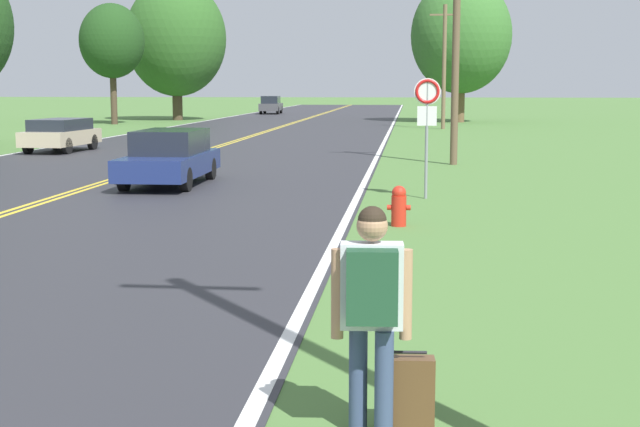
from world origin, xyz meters
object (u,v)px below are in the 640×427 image
(fire_hydrant, at_px, (399,206))
(car_dark_grey_sedan_mid_near, at_px, (271,105))
(hitchhiker_person, at_px, (372,299))
(suitcase, at_px, (407,395))
(tree_mid_treeline, at_px, (112,41))
(traffic_sign, at_px, (427,108))
(tree_left_verge, at_px, (176,39))
(tree_behind_sign, at_px, (461,36))
(car_dark_blue_sedan_nearest, at_px, (170,157))
(car_champagne_hatchback_approaching, at_px, (61,134))

(fire_hydrant, relative_size, car_dark_grey_sedan_mid_near, 0.17)
(hitchhiker_person, relative_size, suitcase, 2.71)
(suitcase, xyz_separation_m, tree_mid_treeline, (-19.88, 52.06, 5.20))
(fire_hydrant, height_order, traffic_sign, traffic_sign)
(tree_left_verge, bearing_deg, tree_behind_sign, -5.02)
(tree_mid_treeline, relative_size, car_dark_blue_sedan_nearest, 1.72)
(hitchhiker_person, distance_m, tree_mid_treeline, 55.94)
(tree_behind_sign, height_order, tree_mid_treeline, tree_behind_sign)
(tree_mid_treeline, height_order, car_dark_grey_sedan_mid_near, tree_mid_treeline)
(traffic_sign, bearing_deg, hitchhiker_person, -92.50)
(hitchhiker_person, xyz_separation_m, tree_mid_treeline, (-19.61, 52.20, 4.44))
(suitcase, height_order, traffic_sign, traffic_sign)
(tree_left_verge, bearing_deg, traffic_sign, -68.59)
(suitcase, relative_size, car_champagne_hatchback_approaching, 0.16)
(traffic_sign, xyz_separation_m, tree_behind_sign, (3.05, 43.78, 3.97))
(tree_mid_treeline, height_order, car_champagne_hatchback_approaching, tree_mid_treeline)
(tree_mid_treeline, relative_size, car_dark_grey_sedan_mid_near, 1.81)
(car_dark_grey_sedan_mid_near, bearing_deg, suitcase, -171.95)
(traffic_sign, bearing_deg, car_dark_grey_sedan_mid_near, 102.21)
(car_dark_grey_sedan_mid_near, bearing_deg, tree_behind_sign, -138.35)
(tree_left_verge, relative_size, car_dark_blue_sedan_nearest, 2.23)
(tree_left_verge, xyz_separation_m, car_dark_blue_sedan_nearest, (11.29, -43.40, -5.32))
(traffic_sign, height_order, car_dark_blue_sedan_nearest, traffic_sign)
(tree_left_verge, bearing_deg, suitcase, -73.62)
(fire_hydrant, distance_m, traffic_sign, 4.48)
(traffic_sign, xyz_separation_m, car_dark_blue_sedan_nearest, (-6.60, 2.22, -1.34))
(tree_behind_sign, height_order, car_champagne_hatchback_approaching, tree_behind_sign)
(suitcase, xyz_separation_m, car_dark_blue_sedan_nearest, (-6.24, 16.26, 0.44))
(suitcase, bearing_deg, tree_left_verge, 13.17)
(car_dark_blue_sedan_nearest, bearing_deg, tree_mid_treeline, -159.86)
(hitchhiker_person, xyz_separation_m, traffic_sign, (0.62, 14.19, 1.02))
(car_champagne_hatchback_approaching, bearing_deg, suitcase, -150.67)
(hitchhiker_person, height_order, car_dark_grey_sedan_mid_near, hitchhiker_person)
(traffic_sign, height_order, tree_mid_treeline, tree_mid_treeline)
(hitchhiker_person, xyz_separation_m, car_dark_blue_sedan_nearest, (-5.98, 16.40, -0.32))
(suitcase, relative_size, car_dark_blue_sedan_nearest, 0.14)
(car_champagne_hatchback_approaching, bearing_deg, hitchhiker_person, -151.24)
(hitchhiker_person, relative_size, car_champagne_hatchback_approaching, 0.43)
(suitcase, height_order, tree_behind_sign, tree_behind_sign)
(suitcase, distance_m, traffic_sign, 14.16)
(tree_behind_sign, xyz_separation_m, car_dark_blue_sedan_nearest, (-9.64, -41.57, -5.32))
(suitcase, distance_m, tree_behind_sign, 58.21)
(hitchhiker_person, relative_size, tree_behind_sign, 0.17)
(hitchhiker_person, height_order, fire_hydrant, hitchhiker_person)
(tree_left_verge, distance_m, tree_mid_treeline, 7.98)
(car_dark_blue_sedan_nearest, bearing_deg, tree_left_verge, -166.12)
(hitchhiker_person, height_order, tree_behind_sign, tree_behind_sign)
(suitcase, bearing_deg, fire_hydrant, -2.03)
(hitchhiker_person, height_order, traffic_sign, traffic_sign)
(suitcase, distance_m, car_champagne_hatchback_approaching, 30.56)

